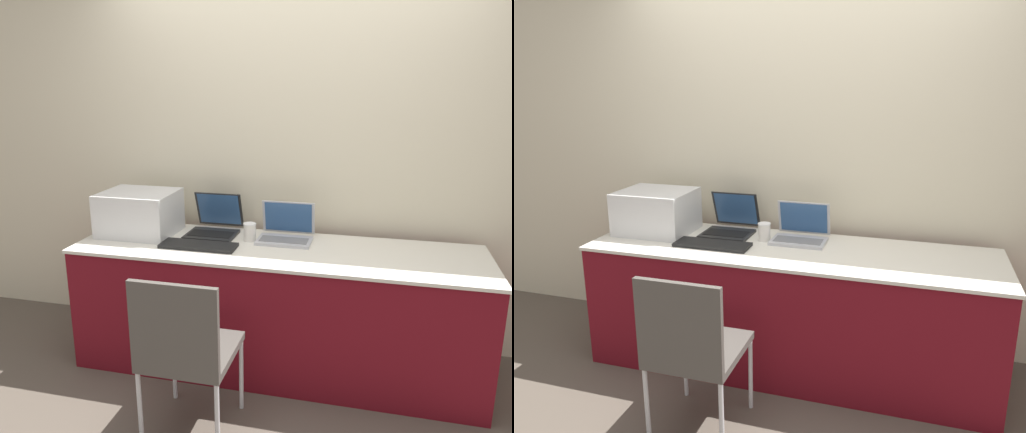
{
  "view_description": "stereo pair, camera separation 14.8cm",
  "coord_description": "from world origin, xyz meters",
  "views": [
    {
      "loc": [
        0.57,
        -2.48,
        1.77
      ],
      "look_at": [
        -0.14,
        0.38,
        0.97
      ],
      "focal_mm": 35.0,
      "sensor_mm": 36.0,
      "label": 1
    },
    {
      "loc": [
        0.71,
        -2.44,
        1.77
      ],
      "look_at": [
        -0.14,
        0.38,
        0.97
      ],
      "focal_mm": 35.0,
      "sensor_mm": 36.0,
      "label": 2
    }
  ],
  "objects": [
    {
      "name": "laptop_left",
      "position": [
        -0.47,
        0.55,
        0.85
      ],
      "size": [
        0.32,
        0.35,
        0.26
      ],
      "color": "black",
      "rests_on": "table"
    },
    {
      "name": "chair",
      "position": [
        -0.29,
        -0.44,
        0.52
      ],
      "size": [
        0.43,
        0.46,
        0.9
      ],
      "color": "#4C4742",
      "rests_on": "ground_plane"
    },
    {
      "name": "wall_back",
      "position": [
        0.0,
        0.82,
        1.3
      ],
      "size": [
        8.0,
        0.05,
        2.6
      ],
      "color": "beige",
      "rests_on": "ground_plane"
    },
    {
      "name": "ground_plane",
      "position": [
        0.0,
        0.0,
        0.0
      ],
      "size": [
        14.0,
        14.0,
        0.0
      ],
      "primitive_type": "plane",
      "color": "brown"
    },
    {
      "name": "external_keyboard",
      "position": [
        -0.47,
        0.25,
        0.8
      ],
      "size": [
        0.47,
        0.17,
        0.02
      ],
      "color": "black",
      "rests_on": "table"
    },
    {
      "name": "table",
      "position": [
        0.0,
        0.35,
        0.4
      ],
      "size": [
        2.49,
        0.72,
        0.79
      ],
      "color": "maroon",
      "rests_on": "ground_plane"
    },
    {
      "name": "laptop_right",
      "position": [
        0.02,
        0.52,
        0.84
      ],
      "size": [
        0.34,
        0.28,
        0.24
      ],
      "color": "#B7B7BC",
      "rests_on": "table"
    },
    {
      "name": "printer",
      "position": [
        -0.95,
        0.43,
        0.94
      ],
      "size": [
        0.47,
        0.41,
        0.28
      ],
      "color": "silver",
      "rests_on": "table"
    },
    {
      "name": "coffee_cup",
      "position": [
        -0.2,
        0.45,
        0.85
      ],
      "size": [
        0.08,
        0.08,
        0.12
      ],
      "color": "white",
      "rests_on": "table"
    }
  ]
}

